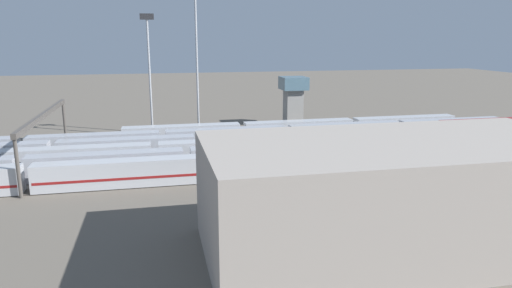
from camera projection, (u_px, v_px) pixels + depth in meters
The scene contains 19 objects.
ground_plane at pixel (211, 156), 83.98m from camera, with size 400.00×400.00×0.00m, color #60594F.
track_bed_0 at pixel (202, 138), 98.25m from camera, with size 140.00×2.80×0.12m, color #3D3833.
track_bed_1 at pixel (205, 143), 93.49m from camera, with size 140.00×2.80×0.12m, color #3D3833.
track_bed_2 at pixel (208, 149), 88.73m from camera, with size 140.00×2.80×0.12m, color #3D3833.
track_bed_3 at pixel (211, 155), 83.97m from camera, with size 140.00×2.80×0.12m, color #3D3833.
track_bed_4 at pixel (214, 162), 79.21m from camera, with size 140.00×2.80×0.12m, color #3D3833.
track_bed_5 at pixel (218, 170), 74.45m from camera, with size 140.00×2.80×0.12m, color #4C443D.
track_bed_6 at pixel (223, 180), 69.69m from camera, with size 140.00×2.80×0.12m, color #3D3833.
train_on_track_1 at pixel (299, 130), 97.15m from camera, with size 71.40×3.06×3.80m.
train_on_track_6 at pixel (189, 169), 68.20m from camera, with size 139.00×3.06×4.40m.
train_on_track_5 at pixel (253, 156), 75.20m from camera, with size 114.80×3.00×4.40m.
train_on_track_2 at pixel (227, 138), 89.06m from camera, with size 119.80×3.00×3.80m.
train_on_track_4 at pixel (141, 155), 76.26m from camera, with size 90.60×3.06×4.40m.
train_on_track_3 at pixel (185, 146), 82.59m from camera, with size 139.00×3.06×4.40m.
light_mast_0 at pixel (149, 59), 96.12m from camera, with size 2.80×0.70×25.59m.
light_mast_2 at pixel (196, 45), 95.84m from camera, with size 2.80×0.70×31.01m.
signal_gantry at pixel (44, 120), 76.55m from camera, with size 0.70×35.00×8.80m.
maintenance_shed at pixel (398, 195), 46.33m from camera, with size 38.58×18.09×11.18m, color #9E9389.
control_tower at pixel (293, 97), 111.18m from camera, with size 6.00×6.00×11.72m.
Camera 1 is at (9.34, 81.22, 20.99)m, focal length 32.59 mm.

